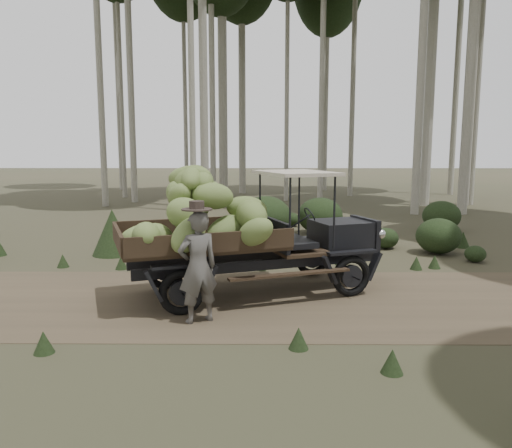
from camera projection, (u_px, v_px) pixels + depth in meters
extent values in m
plane|color=#473D2B|center=(235.00, 300.00, 8.76)|extent=(120.00, 120.00, 0.00)
cube|color=brown|center=(235.00, 300.00, 8.76)|extent=(70.00, 4.00, 0.01)
cube|color=black|center=(340.00, 235.00, 9.65)|extent=(1.25, 1.22, 0.54)
cube|color=black|center=(365.00, 233.00, 9.83)|extent=(0.43, 0.96, 0.61)
cube|color=black|center=(274.00, 234.00, 9.18)|extent=(0.55, 1.33, 0.54)
cube|color=#38281C|center=(200.00, 244.00, 8.73)|extent=(3.21, 2.62, 0.08)
cube|color=#38281C|center=(189.00, 226.00, 9.53)|extent=(2.62, 1.00, 0.32)
cube|color=#38281C|center=(213.00, 243.00, 7.88)|extent=(2.62, 1.00, 0.32)
cube|color=#38281C|center=(118.00, 238.00, 8.25)|extent=(0.66, 1.69, 0.32)
cube|color=beige|center=(296.00, 173.00, 9.15)|extent=(1.64, 1.97, 0.06)
cube|color=black|center=(249.00, 256.00, 9.48)|extent=(4.31, 1.65, 0.18)
cube|color=black|center=(263.00, 265.00, 8.78)|extent=(4.31, 1.65, 0.18)
torus|color=black|center=(312.00, 258.00, 10.41)|extent=(0.75, 0.38, 0.75)
torus|color=black|center=(351.00, 276.00, 8.94)|extent=(0.75, 0.38, 0.75)
torus|color=black|center=(165.00, 270.00, 9.40)|extent=(0.75, 0.38, 0.75)
torus|color=black|center=(182.00, 292.00, 7.92)|extent=(0.75, 0.38, 0.75)
sphere|color=beige|center=(356.00, 227.00, 10.26)|extent=(0.18, 0.18, 0.18)
sphere|color=beige|center=(381.00, 234.00, 9.43)|extent=(0.18, 0.18, 0.18)
ellipsoid|color=olive|center=(157.00, 239.00, 8.03)|extent=(0.79, 0.98, 0.74)
ellipsoid|color=olive|center=(182.00, 211.00, 8.93)|extent=(0.81, 0.76, 0.54)
ellipsoid|color=olive|center=(179.00, 192.00, 8.58)|extent=(0.51, 0.71, 0.52)
ellipsoid|color=olive|center=(189.00, 177.00, 8.56)|extent=(0.93, 0.66, 0.48)
ellipsoid|color=olive|center=(143.00, 237.00, 8.14)|extent=(0.95, 0.77, 0.53)
ellipsoid|color=olive|center=(251.00, 215.00, 8.47)|extent=(0.83, 0.93, 0.69)
ellipsoid|color=olive|center=(209.00, 194.00, 8.98)|extent=(0.80, 0.97, 0.69)
ellipsoid|color=olive|center=(191.00, 182.00, 8.52)|extent=(0.86, 0.76, 0.61)
ellipsoid|color=olive|center=(226.00, 231.00, 8.55)|extent=(1.03, 0.99, 0.75)
ellipsoid|color=olive|center=(247.00, 209.00, 8.93)|extent=(0.87, 0.60, 0.54)
ellipsoid|color=olive|center=(180.00, 196.00, 8.37)|extent=(0.67, 0.86, 0.62)
ellipsoid|color=olive|center=(192.00, 178.00, 8.46)|extent=(0.39, 0.87, 0.53)
ellipsoid|color=olive|center=(146.00, 236.00, 7.76)|extent=(0.63, 0.77, 0.50)
ellipsoid|color=olive|center=(189.00, 207.00, 8.84)|extent=(0.96, 0.76, 0.70)
ellipsoid|color=olive|center=(213.00, 196.00, 8.34)|extent=(0.86, 0.64, 0.54)
ellipsoid|color=olive|center=(192.00, 177.00, 8.65)|extent=(0.81, 0.75, 0.55)
ellipsoid|color=olive|center=(253.00, 222.00, 9.71)|extent=(0.73, 0.51, 0.51)
ellipsoid|color=olive|center=(186.00, 214.00, 7.97)|extent=(0.76, 0.52, 0.69)
ellipsoid|color=olive|center=(203.00, 196.00, 8.70)|extent=(0.96, 0.86, 0.62)
ellipsoid|color=olive|center=(201.00, 180.00, 8.58)|extent=(0.64, 0.93, 0.53)
ellipsoid|color=olive|center=(245.00, 221.00, 9.52)|extent=(0.95, 0.81, 0.65)
ellipsoid|color=olive|center=(189.00, 235.00, 7.67)|extent=(0.81, 0.96, 0.75)
ellipsoid|color=olive|center=(255.00, 232.00, 8.04)|extent=(0.90, 0.80, 0.69)
imported|color=#53504C|center=(198.00, 267.00, 7.54)|extent=(0.75, 0.67, 1.72)
cylinder|color=#372C26|center=(197.00, 209.00, 7.41)|extent=(0.63, 0.63, 0.02)
cylinder|color=#372C26|center=(197.00, 206.00, 7.40)|extent=(0.31, 0.31, 0.14)
cylinder|color=#B2AD9E|center=(242.00, 53.00, 28.61)|extent=(0.42, 0.42, 16.11)
cylinder|color=#B2AD9E|center=(212.00, 38.00, 24.15)|extent=(0.29, 0.29, 15.88)
cylinder|color=#B2AD9E|center=(221.00, 48.00, 25.07)|extent=(0.32, 0.32, 15.31)
cylinder|color=#B2AD9E|center=(434.00, 13.00, 22.12)|extent=(0.44, 0.44, 17.21)
cylinder|color=#B2AD9E|center=(473.00, 26.00, 19.19)|extent=(0.39, 0.39, 14.60)
cylinder|color=#B2AD9E|center=(184.00, 51.00, 27.89)|extent=(0.23, 0.23, 16.07)
cylinder|color=#B2AD9E|center=(322.00, 34.00, 21.56)|extent=(0.20, 0.20, 15.07)
cylinder|color=#B2AD9E|center=(115.00, 25.00, 30.70)|extent=(0.28, 0.28, 20.29)
cylinder|color=#B2AD9E|center=(287.00, 35.00, 24.26)|extent=(0.22, 0.22, 16.22)
cylinder|color=#B2AD9E|center=(355.00, 6.00, 26.59)|extent=(0.28, 0.28, 20.34)
cylinder|color=#B2AD9E|center=(327.00, 63.00, 30.66)|extent=(0.29, 0.29, 15.66)
cylinder|color=#B2AD9E|center=(223.00, 40.00, 25.16)|extent=(0.35, 0.35, 16.17)
cylinder|color=#B2AD9E|center=(476.00, 20.00, 22.27)|extent=(0.34, 0.34, 16.66)
cylinder|color=#B2AD9E|center=(119.00, 35.00, 26.03)|extent=(0.24, 0.24, 16.97)
ellipsoid|color=#233319|center=(386.00, 238.00, 13.27)|extent=(0.68, 0.68, 0.55)
ellipsoid|color=#233319|center=(291.00, 219.00, 17.04)|extent=(0.59, 0.59, 0.47)
ellipsoid|color=#233319|center=(439.00, 236.00, 12.58)|extent=(1.12, 1.12, 0.89)
cone|color=#233319|center=(463.00, 240.00, 13.39)|extent=(0.39, 0.39, 0.43)
cone|color=#233319|center=(113.00, 232.00, 12.46)|extent=(1.03, 1.03, 1.15)
cone|color=#233319|center=(446.00, 221.00, 15.99)|extent=(0.62, 0.62, 0.68)
ellipsoid|color=#233319|center=(130.00, 234.00, 14.37)|extent=(0.48, 0.48, 0.38)
ellipsoid|color=#233319|center=(320.00, 216.00, 15.51)|extent=(1.40, 1.40, 1.12)
ellipsoid|color=#233319|center=(475.00, 254.00, 11.67)|extent=(0.48, 0.48, 0.39)
cone|color=#233319|center=(192.00, 213.00, 18.57)|extent=(0.50, 0.50, 0.56)
ellipsoid|color=#233319|center=(442.00, 216.00, 16.08)|extent=(1.20, 1.20, 0.96)
cone|color=#233319|center=(263.00, 220.00, 15.49)|extent=(0.79, 0.79, 0.88)
ellipsoid|color=#233319|center=(121.00, 236.00, 13.83)|extent=(0.58, 0.58, 0.46)
ellipsoid|color=#233319|center=(265.00, 216.00, 14.91)|extent=(1.54, 1.54, 1.23)
cone|color=#233319|center=(341.00, 258.00, 11.42)|extent=(0.27, 0.27, 0.30)
cone|color=#233319|center=(392.00, 361.00, 5.90)|extent=(0.27, 0.27, 0.30)
cone|color=#233319|center=(121.00, 262.00, 11.00)|extent=(0.27, 0.27, 0.30)
cone|color=#233319|center=(222.00, 263.00, 10.91)|extent=(0.27, 0.27, 0.30)
cone|color=#233319|center=(161.00, 263.00, 10.92)|extent=(0.27, 0.27, 0.30)
cone|color=#233319|center=(261.00, 263.00, 10.95)|extent=(0.27, 0.27, 0.30)
cone|color=#233319|center=(44.00, 342.00, 6.48)|extent=(0.27, 0.27, 0.30)
cone|color=#233319|center=(299.00, 338.00, 6.62)|extent=(0.27, 0.27, 0.30)
cone|color=#233319|center=(435.00, 262.00, 11.08)|extent=(0.27, 0.27, 0.30)
cone|color=#233319|center=(234.00, 262.00, 11.04)|extent=(0.27, 0.27, 0.30)
cone|color=#233319|center=(416.00, 263.00, 10.97)|extent=(0.27, 0.27, 0.30)
cone|color=#233319|center=(63.00, 261.00, 11.18)|extent=(0.27, 0.27, 0.30)
cone|color=#233319|center=(214.00, 258.00, 11.45)|extent=(0.27, 0.27, 0.30)
cone|color=#233319|center=(267.00, 259.00, 11.35)|extent=(0.27, 0.27, 0.30)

